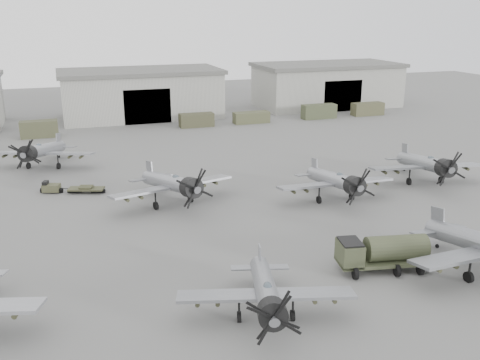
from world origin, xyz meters
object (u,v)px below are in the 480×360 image
Objects in this scene: aircraft_mid_1 at (173,184)px; aircraft_mid_2 at (337,181)px; aircraft_near_1 at (267,293)px; aircraft_mid_3 at (428,164)px; tug_trailer at (65,188)px; aircraft_far_0 at (41,151)px; fuel_tanker at (383,251)px.

aircraft_mid_2 is (16.06, -4.08, -0.10)m from aircraft_mid_1.
aircraft_mid_3 is at bearing 52.55° from aircraft_near_1.
aircraft_mid_2 is at bearing -5.28° from tug_trailer.
aircraft_near_1 is 0.87× the size of aircraft_mid_3.
aircraft_near_1 is 43.14m from aircraft_far_0.
fuel_tanker is 1.12× the size of tug_trailer.
aircraft_mid_2 is 36.43m from aircraft_far_0.
aircraft_far_0 is (-13.87, 40.85, 0.26)m from aircraft_near_1.
aircraft_mid_3 reaches higher than aircraft_mid_2.
aircraft_mid_1 is 16.57m from aircraft_mid_2.
aircraft_far_0 is at bearing 124.48° from aircraft_near_1.
aircraft_near_1 is at bearing -50.25° from tug_trailer.
aircraft_mid_3 is 1.04× the size of aircraft_far_0.
aircraft_mid_1 is at bearing -33.75° from aircraft_far_0.
aircraft_mid_1 is at bearing 133.47° from fuel_tanker.
fuel_tanker is at bearing -30.84° from tug_trailer.
aircraft_mid_1 is 0.99× the size of aircraft_mid_3.
aircraft_mid_1 is 1.76× the size of fuel_tanker.
aircraft_far_0 is at bearing 110.37° from aircraft_mid_1.
aircraft_mid_2 is 0.94× the size of aircraft_mid_3.
tug_trailer is at bearing 126.42° from aircraft_near_1.
aircraft_mid_1 is 28.60m from aircraft_mid_3.
aircraft_near_1 is 34.21m from aircraft_mid_3.
aircraft_mid_2 reaches higher than aircraft_near_1.
aircraft_mid_2 is at bearing -28.77° from aircraft_mid_1.
aircraft_near_1 reaches higher than tug_trailer.
fuel_tanker is (12.05, -18.74, -0.78)m from aircraft_mid_1.
aircraft_mid_1 is at bearing 167.67° from aircraft_mid_2.
aircraft_mid_3 is at bearing -18.74° from aircraft_mid_1.
aircraft_mid_1 is 22.30m from fuel_tanker.
tug_trailer is (-10.36, 7.87, -1.85)m from aircraft_mid_1.
aircraft_far_0 is at bearing 163.82° from aircraft_mid_3.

